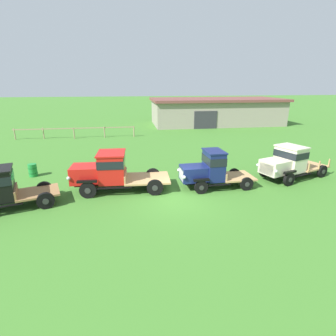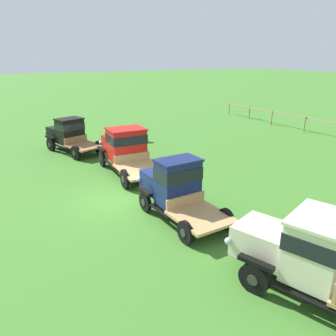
# 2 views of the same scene
# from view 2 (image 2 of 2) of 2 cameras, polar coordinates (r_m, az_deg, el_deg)

# --- Properties ---
(ground_plane) EXTENTS (240.00, 240.00, 0.00)m
(ground_plane) POSITION_cam_2_polar(r_m,az_deg,el_deg) (14.17, -8.19, -5.50)
(ground_plane) COLOR #3D7528
(paddock_fence) EXTENTS (13.34, 0.68, 1.25)m
(paddock_fence) POSITION_cam_2_polar(r_m,az_deg,el_deg) (30.87, 18.13, 8.80)
(paddock_fence) COLOR #997F60
(paddock_fence) RESTS_ON ground
(vintage_truck_foreground_near) EXTENTS (4.92, 2.94, 2.13)m
(vintage_truck_foreground_near) POSITION_cam_2_polar(r_m,az_deg,el_deg) (21.95, -16.88, 5.66)
(vintage_truck_foreground_near) COLOR black
(vintage_truck_foreground_near) RESTS_ON ground
(vintage_truck_second_in_line) EXTENTS (5.72, 2.42, 2.28)m
(vintage_truck_second_in_line) POSITION_cam_2_polar(r_m,az_deg,el_deg) (17.55, -7.40, 3.61)
(vintage_truck_second_in_line) COLOR black
(vintage_truck_second_in_line) RESTS_ON ground
(vintage_truck_midrow_center) EXTENTS (4.55, 2.06, 2.27)m
(vintage_truck_midrow_center) POSITION_cam_2_polar(r_m,az_deg,el_deg) (12.39, 1.21, -3.22)
(vintage_truck_midrow_center) COLOR black
(vintage_truck_midrow_center) RESTS_ON ground
(vintage_truck_far_side) EXTENTS (5.40, 3.40, 2.17)m
(vintage_truck_far_side) POSITION_cam_2_polar(r_m,az_deg,el_deg) (9.21, 23.50, -13.33)
(vintage_truck_far_side) COLOR black
(vintage_truck_far_side) RESTS_ON ground
(oil_drum_beside_row) EXTENTS (0.57, 0.57, 0.86)m
(oil_drum_beside_row) POSITION_cam_2_polar(r_m,az_deg,el_deg) (23.69, -4.94, 5.69)
(oil_drum_beside_row) COLOR #1E7F33
(oil_drum_beside_row) RESTS_ON ground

